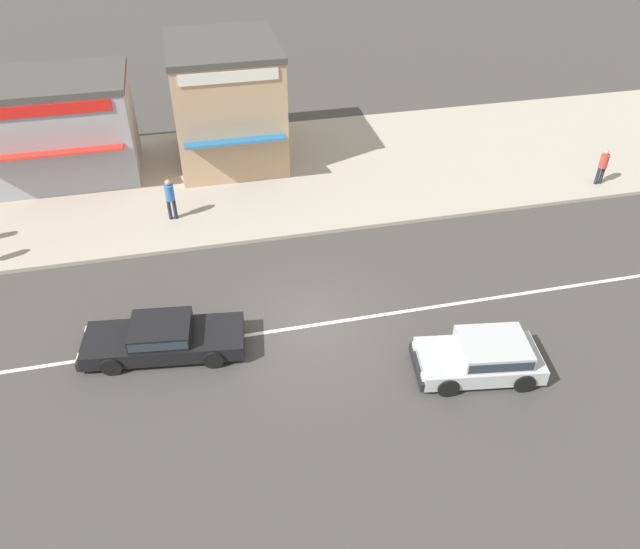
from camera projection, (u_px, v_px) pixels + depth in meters
ground_plane at (313, 325)px, 19.35m from camera, size 160.00×160.00×0.00m
lane_centre_stripe at (313, 325)px, 19.34m from camera, size 50.40×0.14×0.01m
kerb_strip at (264, 174)px, 26.97m from camera, size 68.00×10.00×0.15m
hatchback_silver_0 at (484, 356)px, 17.47m from camera, size 3.73×2.22×1.10m
sedan_black_1 at (163, 338)px, 18.13m from camera, size 4.87×2.18×1.06m
pedestrian_mid_kerb at (603, 164)px, 25.65m from camera, size 0.34×0.34×1.54m
pedestrian_by_shop at (170, 196)px, 23.41m from camera, size 0.34×0.34×1.68m
shopfront_mid_block at (53, 128)px, 25.62m from camera, size 6.54×4.87×4.18m
shopfront_far_kios at (227, 102)px, 26.66m from camera, size 4.54×5.95×5.07m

